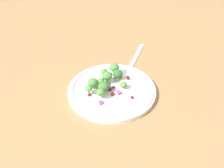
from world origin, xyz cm
name	(u,v)px	position (x,y,z in cm)	size (l,w,h in cm)	color
ground_plane	(107,104)	(0.00, 0.00, -1.00)	(180.00, 180.00, 2.00)	olive
plate	(112,89)	(-2.53, -2.78, 0.86)	(23.33, 23.33, 1.70)	white
dressing_pool	(112,88)	(-2.53, -2.78, 1.30)	(13.53, 13.53, 0.20)	white
broccoli_floret_0	(107,76)	(-2.20, -5.43, 3.55)	(2.84, 2.84, 2.88)	#8EB77A
broccoli_floret_1	(101,81)	(-0.02, -4.42, 3.14)	(1.98, 1.98, 2.01)	#8EB77A
broccoli_floret_2	(114,68)	(-5.41, -8.43, 3.58)	(2.84, 2.84, 2.87)	#ADD18E
broccoli_floret_3	(93,82)	(2.15, -4.68, 3.16)	(2.81, 2.81, 2.85)	#8EB77A
broccoli_floret_4	(118,74)	(-5.38, -5.87, 3.14)	(2.69, 2.69, 2.73)	#ADD18E
broccoli_floret_5	(101,93)	(1.54, 0.37, 3.36)	(2.25, 2.25, 2.27)	#8EB77A
broccoli_floret_6	(89,89)	(3.90, -2.60, 3.18)	(1.95, 1.95, 1.97)	#8EB77A
broccoli_floret_7	(123,85)	(-5.28, -1.62, 2.45)	(1.98, 1.98, 2.00)	#9EC684
broccoli_floret_8	(104,87)	(-0.02, -2.06, 3.07)	(2.92, 2.92, 2.96)	#8EB77A
broccoli_floret_9	(104,72)	(-2.53, -8.95, 2.60)	(1.95, 1.95, 1.98)	#ADD18E
cranberry_0	(128,78)	(-7.94, -4.57, 2.04)	(0.99, 0.99, 0.99)	maroon
cranberry_1	(114,87)	(-2.81, -2.32, 1.86)	(0.71, 0.71, 0.71)	#4C0A14
cranberry_2	(102,80)	(-1.18, -6.56, 1.65)	(0.71, 0.71, 0.71)	maroon
cranberry_3	(110,89)	(-1.67, -1.88, 1.83)	(0.77, 0.77, 0.77)	maroon
cranberry_4	(132,97)	(-5.76, 2.86, 1.66)	(0.81, 0.81, 0.81)	maroon
cranberry_5	(112,93)	(-1.59, -0.24, 1.91)	(0.98, 0.98, 0.98)	maroon
cranberry_6	(89,95)	(4.02, -1.96, 1.65)	(0.89, 0.89, 0.89)	maroon
onion_bit_0	(101,103)	(2.13, 1.75, 1.60)	(1.17, 1.07, 0.33)	#843D75
onion_bit_1	(100,85)	(0.08, -4.76, 1.70)	(1.06, 1.00, 0.54)	#A35B93
onion_bit_2	(111,89)	(-1.96, -2.35, 1.64)	(1.07, 1.17, 0.57)	#934C84
onion_bit_3	(120,77)	(-6.33, -6.27, 1.46)	(1.29, 0.91, 0.52)	#843D75
onion_bit_4	(91,82)	(1.94, -6.69, 1.76)	(1.00, 1.21, 0.30)	#A35B93
onion_bit_5	(119,93)	(-3.30, 0.21, 1.85)	(0.93, 1.25, 0.49)	#934C84
fork	(134,59)	(-15.00, -14.84, 0.25)	(13.58, 15.20, 0.50)	silver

